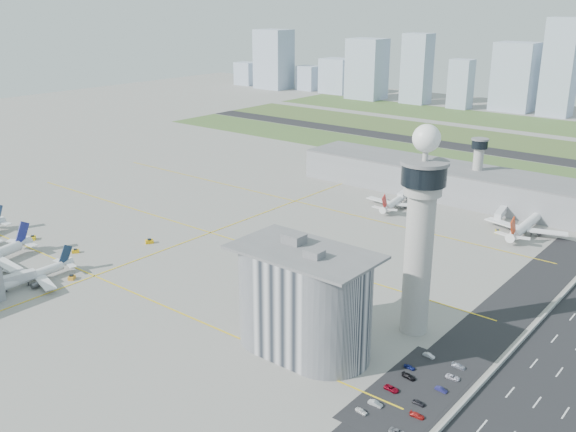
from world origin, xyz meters
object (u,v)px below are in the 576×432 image
Objects in this scene: tug_4 at (426,231)px; car_lot_2 at (392,389)px; car_lot_5 at (429,355)px; control_tower at (421,224)px; admin_building at (304,301)px; car_lot_1 at (375,403)px; tug_0 at (33,238)px; airplane_far_a at (397,197)px; secondary_tower at (478,164)px; jet_bridge_far_0 at (409,192)px; car_lot_4 at (410,367)px; car_lot_11 at (459,366)px; tug_5 at (498,231)px; tug_3 at (149,241)px; car_lot_7 at (417,415)px; car_lot_8 at (419,403)px; car_lot_9 at (441,389)px; tug_1 at (75,251)px; car_lot_0 at (361,411)px; car_lot_3 at (409,376)px; car_lot_10 at (453,377)px; airplane_far_b at (527,220)px; jet_bridge_far_1 at (503,211)px; car_lot_6 at (398,432)px; tug_2 at (72,277)px.

tug_4 is 123.75m from car_lot_2.
control_tower is at bearing 49.90° from car_lot_5.
admin_building reaches higher than car_lot_1.
car_lot_5 is (176.23, 20.40, -0.36)m from tug_0.
car_lot_1 is (79.06, -147.70, -4.48)m from airplane_far_a.
car_lot_1 reaches higher than car_lot_5.
secondary_tower is 2.28× the size of jet_bridge_far_0.
car_lot_11 is (10.40, 9.05, -0.00)m from car_lot_4.
admin_building is 132.47m from tug_5.
tug_3 is 119.61m from tug_4.
car_lot_7 is 0.96× the size of car_lot_11.
control_tower is 52.23m from car_lot_8.
car_lot_9 is at bearing -34.46° from car_lot_1.
tug_0 is at bearing 84.46° from car_lot_1.
airplane_far_a is 152.80m from tug_1.
car_lot_0 is (133.34, -42.70, -0.39)m from tug_3.
car_lot_1 is 0.97× the size of car_lot_11.
admin_building is 35.72m from car_lot_3.
tug_4 reaches higher than car_lot_10.
jet_bridge_far_1 is (-15.74, 14.21, -3.12)m from airplane_far_b.
control_tower reaches higher than car_lot_0.
tug_0 is (-94.93, -155.89, -1.91)m from jet_bridge_far_0.
admin_building reaches higher than tug_4.
car_lot_10 is (89.01, -124.22, -4.56)m from airplane_far_a.
car_lot_2 reaches higher than car_lot_4.
car_lot_0 is 1.00× the size of car_lot_9.
tug_5 is 0.65× the size of car_lot_6.
tug_2 is at bearing 101.16° from car_lot_2.
jet_bridge_far_1 is 23.44m from tug_5.
airplane_far_a is (-25.47, -35.34, -13.70)m from secondary_tower.
airplane_far_b is 122.40m from car_lot_5.
tug_1 is at bearing 90.33° from car_lot_8.
car_lot_5 reaches higher than car_lot_11.
car_lot_0 is at bearing 75.84° from car_lot_6.
secondary_tower is 167.09m from tug_3.
tug_3 is at bearing -48.95° from jet_bridge_far_1.
secondary_tower reaches higher than car_lot_3.
airplane_far_b is 131.08m from car_lot_4.
tug_2 is at bearing 96.77° from car_lot_8.
jet_bridge_far_0 reaches higher than tug_4.
airplane_far_b is 3.05× the size of jet_bridge_far_0.
secondary_tower is 200.71m from car_lot_6.
admin_building reaches higher than car_lot_8.
tug_3 is at bearing 71.68° from car_lot_1.
tug_0 is at bearing -169.06° from control_tower.
tug_2 is 138.15m from car_lot_7.
tug_4 is (127.22, 112.79, 0.11)m from tug_0.
jet_bridge_far_0 is at bearing 33.75° from car_lot_0.
jet_bridge_far_1 is at bearing -4.29° from tug_0.
admin_building is 44.54m from car_lot_9.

